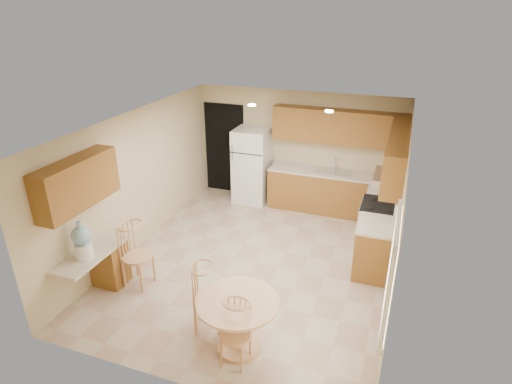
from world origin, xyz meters
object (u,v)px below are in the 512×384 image
(stove, at_px, (378,226))
(chair_desk, at_px, (132,252))
(chair_table_a, at_px, (204,295))
(water_crock, at_px, (82,241))
(refrigerator, at_px, (252,166))
(chair_table_b, at_px, (233,333))
(dining_table, at_px, (238,318))

(stove, bearing_deg, chair_desk, -144.47)
(chair_table_a, distance_m, water_crock, 1.98)
(refrigerator, xyz_separation_m, chair_table_b, (1.48, -4.68, -0.30))
(chair_table_a, bearing_deg, chair_table_b, 34.05)
(refrigerator, relative_size, chair_table_a, 1.69)
(refrigerator, xyz_separation_m, chair_desk, (-0.60, -3.70, -0.19))
(chair_table_b, xyz_separation_m, chair_desk, (-2.08, 0.98, 0.11))
(chair_table_b, relative_size, water_crock, 1.52)
(dining_table, bearing_deg, stove, 65.50)
(chair_table_b, distance_m, water_crock, 2.63)
(refrigerator, bearing_deg, chair_desk, -99.21)
(refrigerator, distance_m, chair_desk, 3.75)
(stove, bearing_deg, water_crock, -142.78)
(stove, xyz_separation_m, chair_table_a, (-1.99, -3.01, 0.14))
(refrigerator, relative_size, chair_table_b, 1.91)
(refrigerator, distance_m, dining_table, 4.62)
(chair_table_a, distance_m, chair_table_b, 0.76)
(chair_table_a, relative_size, chair_desk, 0.93)
(chair_table_b, bearing_deg, water_crock, -8.67)
(dining_table, relative_size, chair_table_a, 1.06)
(chair_table_a, xyz_separation_m, water_crock, (-1.93, 0.03, 0.43))
(chair_table_a, relative_size, water_crock, 1.71)
(refrigerator, height_order, chair_desk, refrigerator)
(dining_table, relative_size, water_crock, 1.82)
(chair_desk, bearing_deg, chair_table_b, 67.68)
(chair_table_a, bearing_deg, dining_table, 55.41)
(refrigerator, relative_size, chair_desk, 1.58)
(stove, xyz_separation_m, water_crock, (-3.92, -2.98, 0.56))
(chair_table_a, distance_m, chair_desk, 1.57)
(stove, distance_m, chair_table_a, 3.61)
(chair_table_a, bearing_deg, chair_desk, -128.45)
(stove, bearing_deg, refrigerator, 157.01)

